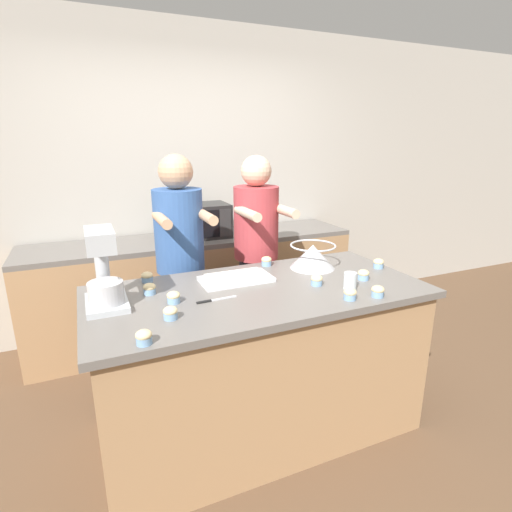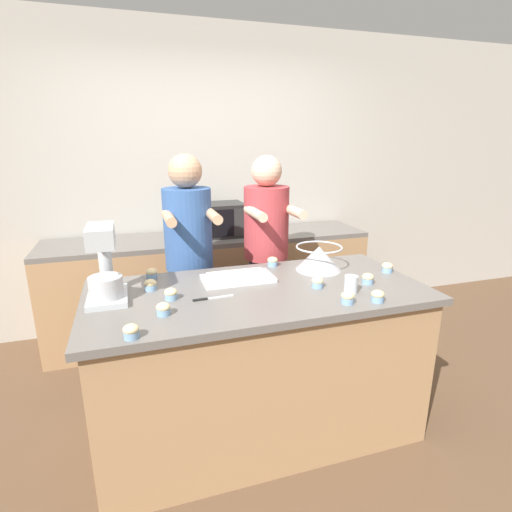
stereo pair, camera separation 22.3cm
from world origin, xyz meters
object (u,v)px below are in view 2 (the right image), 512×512
(cupcake_1, at_px, (378,296))
(cupcake_2, at_px, (387,267))
(drinking_glass, at_px, (351,284))
(person_right, at_px, (266,261))
(cupcake_5, at_px, (171,294))
(cupcake_6, at_px, (368,279))
(knife, at_px, (211,298))
(stand_mixer, at_px, (104,268))
(cupcake_0, at_px, (348,298))
(cupcake_9, at_px, (272,261))
(baking_tray, at_px, (238,278))
(cupcake_10, at_px, (151,285))
(microwave_oven, at_px, (215,220))
(cupcake_4, at_px, (131,331))
(cupcake_8, at_px, (163,309))
(mixing_bowl, at_px, (319,257))
(cupcake_7, at_px, (318,282))
(person_left, at_px, (190,266))
(cupcake_3, at_px, (152,273))

(cupcake_1, bearing_deg, cupcake_2, 49.60)
(cupcake_2, bearing_deg, drinking_glass, -149.10)
(person_right, relative_size, cupcake_5, 23.82)
(cupcake_2, relative_size, cupcake_6, 1.00)
(knife, distance_m, cupcake_2, 1.16)
(stand_mixer, xyz_separation_m, cupcake_0, (1.17, -0.42, -0.14))
(cupcake_9, bearing_deg, baking_tray, -145.19)
(cupcake_6, distance_m, cupcake_10, 1.24)
(microwave_oven, bearing_deg, cupcake_0, -79.08)
(person_right, xyz_separation_m, microwave_oven, (-0.24, 0.68, 0.19))
(stand_mixer, bearing_deg, person_right, 28.91)
(knife, bearing_deg, person_right, 52.84)
(drinking_glass, relative_size, cupcake_5, 1.42)
(cupcake_5, relative_size, cupcake_6, 1.00)
(cupcake_4, bearing_deg, cupcake_10, 78.55)
(cupcake_1, relative_size, cupcake_8, 1.00)
(microwave_oven, height_order, cupcake_0, microwave_oven)
(cupcake_4, distance_m, cupcake_9, 1.18)
(mixing_bowl, relative_size, cupcake_4, 4.36)
(cupcake_1, distance_m, cupcake_10, 1.23)
(microwave_oven, bearing_deg, cupcake_1, -74.24)
(drinking_glass, relative_size, cupcake_10, 1.42)
(mixing_bowl, height_order, cupcake_6, mixing_bowl)
(cupcake_2, height_order, cupcake_7, same)
(person_left, xyz_separation_m, mixing_bowl, (0.76, -0.48, 0.13))
(baking_tray, bearing_deg, cupcake_4, -137.91)
(stand_mixer, height_order, cupcake_7, stand_mixer)
(cupcake_1, distance_m, cupcake_4, 1.22)
(cupcake_2, distance_m, cupcake_8, 1.42)
(mixing_bowl, distance_m, cupcake_2, 0.43)
(cupcake_10, bearing_deg, person_left, 60.73)
(cupcake_1, bearing_deg, person_right, 103.30)
(person_right, distance_m, cupcake_9, 0.33)
(cupcake_6, relative_size, cupcake_9, 1.00)
(cupcake_1, bearing_deg, cupcake_7, 126.10)
(baking_tray, xyz_separation_m, cupcake_9, (0.29, 0.20, 0.01))
(cupcake_4, bearing_deg, cupcake_9, 39.90)
(person_left, relative_size, stand_mixer, 4.12)
(person_right, distance_m, cupcake_10, 1.01)
(cupcake_3, distance_m, cupcake_5, 0.38)
(microwave_oven, relative_size, cupcake_4, 7.40)
(cupcake_3, bearing_deg, cupcake_6, -21.75)
(knife, xyz_separation_m, cupcake_10, (-0.29, 0.23, 0.03))
(person_right, bearing_deg, cupcake_7, -86.80)
(cupcake_6, bearing_deg, microwave_oven, 111.73)
(cupcake_1, xyz_separation_m, cupcake_2, (0.34, 0.39, 0.00))
(mixing_bowl, height_order, cupcake_0, mixing_bowl)
(stand_mixer, distance_m, cupcake_0, 1.26)
(cupcake_4, height_order, cupcake_10, same)
(cupcake_5, bearing_deg, cupcake_0, -20.82)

